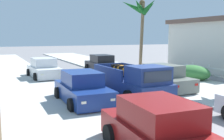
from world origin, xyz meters
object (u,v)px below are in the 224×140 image
(pickup_truck, at_px, (132,82))
(palm_tree_right_fore, at_px, (142,11))
(car_left_near, at_px, (162,79))
(hedge_bush, at_px, (193,73))
(car_right_near, at_px, (44,69))
(car_right_mid, at_px, (161,133))
(car_left_far, at_px, (82,89))
(car_right_far, at_px, (102,64))

(pickup_truck, height_order, palm_tree_right_fore, palm_tree_right_fore)
(car_left_near, distance_m, palm_tree_right_fore, 11.86)
(palm_tree_right_fore, xyz_separation_m, hedge_bush, (-0.29, -7.76, -4.98))
(pickup_truck, distance_m, car_right_near, 8.90)
(car_left_near, distance_m, hedge_bush, 4.70)
(palm_tree_right_fore, bearing_deg, car_left_near, -114.49)
(pickup_truck, bearing_deg, car_right_mid, -112.98)
(hedge_bush, bearing_deg, car_left_far, -161.81)
(car_left_far, height_order, car_right_far, same)
(car_right_far, bearing_deg, pickup_truck, -103.87)
(car_right_near, bearing_deg, car_right_mid, -89.49)
(hedge_bush, bearing_deg, car_right_near, 150.52)
(hedge_bush, bearing_deg, pickup_truck, -155.77)
(car_left_far, relative_size, hedge_bush, 1.53)
(car_right_far, bearing_deg, car_right_near, -165.46)
(car_left_near, relative_size, car_left_far, 1.00)
(car_right_far, height_order, hedge_bush, car_right_far)
(car_right_near, bearing_deg, car_left_far, -88.92)
(pickup_truck, relative_size, car_right_far, 1.22)
(car_right_near, xyz_separation_m, car_right_mid, (0.13, -14.80, 0.00))
(pickup_truck, distance_m, car_left_near, 2.69)
(car_left_near, bearing_deg, car_right_far, 90.70)
(pickup_truck, distance_m, car_right_mid, 6.92)
(car_left_far, distance_m, palm_tree_right_fore, 15.33)
(pickup_truck, height_order, car_right_far, pickup_truck)
(car_left_near, height_order, car_right_far, same)
(car_left_far, xyz_separation_m, palm_tree_right_fore, (9.70, 10.85, 4.81))
(pickup_truck, bearing_deg, car_left_far, -178.69)
(car_left_near, xyz_separation_m, car_left_far, (-5.20, -0.98, 0.00))
(car_left_far, bearing_deg, hedge_bush, 18.19)
(hedge_bush, bearing_deg, car_left_near, -153.38)
(car_right_near, xyz_separation_m, car_right_far, (5.25, 1.36, 0.00))
(car_right_near, distance_m, hedge_bush, 10.99)
(hedge_bush, bearing_deg, car_right_mid, -135.10)
(car_left_near, relative_size, hedge_bush, 1.54)
(car_left_far, height_order, palm_tree_right_fore, palm_tree_right_fore)
(pickup_truck, relative_size, car_right_mid, 1.22)
(pickup_truck, xyz_separation_m, car_right_near, (-2.83, 8.43, -0.10))
(car_right_near, relative_size, palm_tree_right_fore, 0.65)
(car_left_near, relative_size, car_right_far, 1.00)
(car_right_mid, relative_size, car_left_far, 1.01)
(car_right_near, distance_m, car_right_mid, 14.80)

